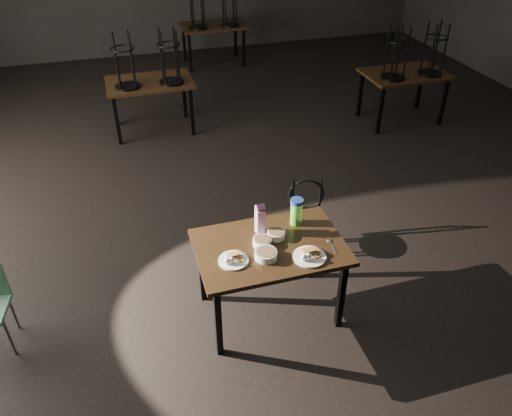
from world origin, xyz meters
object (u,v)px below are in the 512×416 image
object	(u,v)px
main_table	(270,253)
bentwood_chair	(306,211)
water_bottle	(296,211)
juice_carton	(260,219)

from	to	relation	value
main_table	bentwood_chair	distance (m)	1.00
water_bottle	bentwood_chair	world-z (taller)	water_bottle
main_table	juice_carton	world-z (taller)	juice_carton
main_table	water_bottle	world-z (taller)	water_bottle
main_table	water_bottle	size ratio (longest dim) A/B	4.92
main_table	water_bottle	distance (m)	0.43
juice_carton	bentwood_chair	world-z (taller)	juice_carton
juice_carton	bentwood_chair	xyz separation A→B (m)	(0.65, 0.56, -0.43)
juice_carton	water_bottle	distance (m)	0.33
main_table	bentwood_chair	xyz separation A→B (m)	(0.62, 0.75, -0.22)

